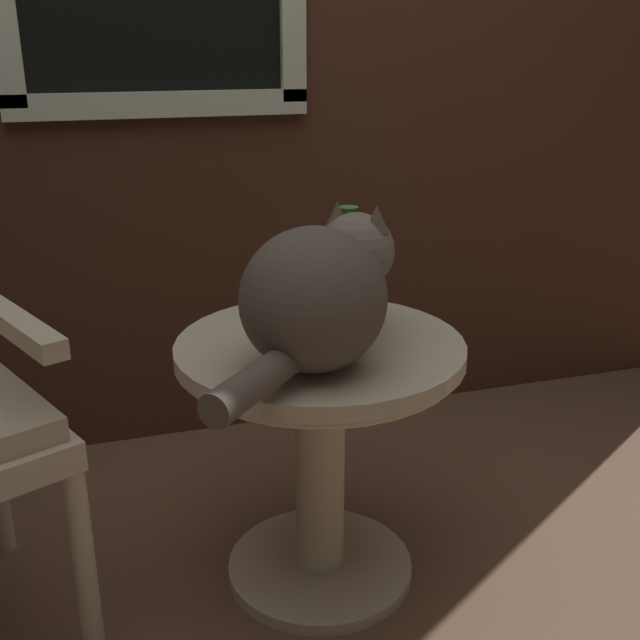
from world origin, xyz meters
name	(u,v)px	position (x,y,z in m)	size (l,w,h in m)	color
ground_plane	(285,598)	(0.00, 0.00, 0.00)	(6.00, 6.00, 0.00)	brown
back_wall	(194,2)	(0.00, 0.89, 1.31)	(4.00, 0.07, 2.60)	#47281C
wicker_side_table	(320,414)	(0.11, 0.07, 0.43)	(0.63, 0.63, 0.60)	beige
cat	(319,294)	(0.07, -0.04, 0.75)	(0.48, 0.49, 0.29)	brown
pewter_vase_with_ivy	(350,284)	(0.21, 0.18, 0.68)	(0.11, 0.11, 0.27)	gray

